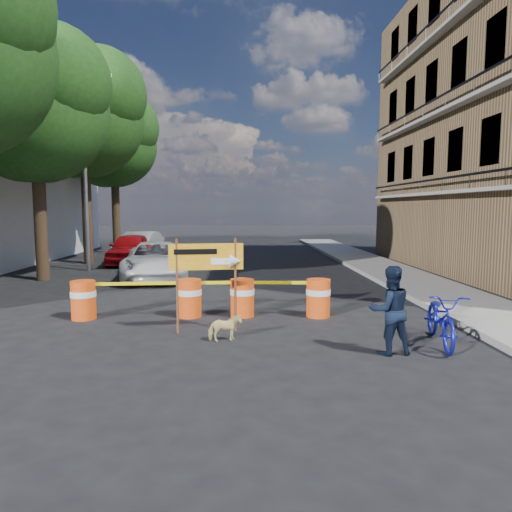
{
  "coord_description": "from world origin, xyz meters",
  "views": [
    {
      "loc": [
        0.24,
        -9.48,
        2.58
      ],
      "look_at": [
        0.69,
        2.67,
        1.3
      ],
      "focal_mm": 32.0,
      "sensor_mm": 36.0,
      "label": 1
    }
  ],
  "objects": [
    {
      "name": "dog",
      "position": [
        -0.04,
        -0.82,
        0.27
      ],
      "size": [
        0.68,
        0.43,
        0.53
      ],
      "primitive_type": "imported",
      "rotation": [
        0.0,
        0.0,
        1.8
      ],
      "color": "#E8D585",
      "rests_on": "ground"
    },
    {
      "name": "barrel_mid_right",
      "position": [
        0.31,
        1.22,
        0.47
      ],
      "size": [
        0.58,
        0.58,
        0.9
      ],
      "color": "#E34B0D",
      "rests_on": "ground"
    },
    {
      "name": "tree_mid_b",
      "position": [
        -6.73,
        12.0,
        6.71
      ],
      "size": [
        5.67,
        5.4,
        9.62
      ],
      "color": "#332316",
      "rests_on": "ground"
    },
    {
      "name": "bicycle",
      "position": [
        4.06,
        -1.17,
        0.97
      ],
      "size": [
        0.86,
        1.13,
        1.95
      ],
      "primitive_type": "imported",
      "rotation": [
        0.0,
        0.0,
        -0.19
      ],
      "color": "#151AB2",
      "rests_on": "ground"
    },
    {
      "name": "sedan_red",
      "position": [
        -4.8,
        11.78,
        0.71
      ],
      "size": [
        1.82,
        4.21,
        1.41
      ],
      "primitive_type": "imported",
      "rotation": [
        0.0,
        0.0,
        0.04
      ],
      "color": "#A60D13",
      "rests_on": "ground"
    },
    {
      "name": "pedestrian",
      "position": [
        2.9,
        -1.68,
        0.79
      ],
      "size": [
        0.83,
        0.68,
        1.58
      ],
      "primitive_type": "imported",
      "rotation": [
        0.0,
        0.0,
        3.25
      ],
      "color": "black",
      "rests_on": "ground"
    },
    {
      "name": "ground",
      "position": [
        0.0,
        0.0,
        0.0
      ],
      "size": [
        120.0,
        120.0,
        0.0
      ],
      "primitive_type": "plane",
      "color": "black",
      "rests_on": "ground"
    },
    {
      "name": "streetlamp",
      "position": [
        -5.93,
        9.5,
        4.38
      ],
      "size": [
        1.25,
        0.18,
        8.0
      ],
      "color": "gray",
      "rests_on": "ground"
    },
    {
      "name": "detour_sign",
      "position": [
        -0.23,
        -0.12,
        1.44
      ],
      "size": [
        1.52,
        0.32,
        1.97
      ],
      "rotation": [
        0.0,
        0.0,
        0.12
      ],
      "color": "#592D19",
      "rests_on": "ground"
    },
    {
      "name": "barrel_far_left",
      "position": [
        -3.39,
        1.1,
        0.47
      ],
      "size": [
        0.58,
        0.58,
        0.9
      ],
      "color": "#E34B0D",
      "rests_on": "ground"
    },
    {
      "name": "barrel_mid_left",
      "position": [
        -0.94,
        1.23,
        0.47
      ],
      "size": [
        0.58,
        0.58,
        0.9
      ],
      "color": "#E34B0D",
      "rests_on": "ground"
    },
    {
      "name": "barrel_far_right",
      "position": [
        2.12,
        1.12,
        0.47
      ],
      "size": [
        0.58,
        0.58,
        0.9
      ],
      "color": "#E34B0D",
      "rests_on": "ground"
    },
    {
      "name": "sedan_silver",
      "position": [
        -4.8,
        13.74,
        0.7
      ],
      "size": [
        1.89,
        4.36,
        1.39
      ],
      "primitive_type": "imported",
      "rotation": [
        0.0,
        0.0,
        -0.1
      ],
      "color": "silver",
      "rests_on": "ground"
    },
    {
      "name": "tree_mid_a",
      "position": [
        -6.74,
        7.0,
        6.01
      ],
      "size": [
        5.25,
        5.0,
        8.68
      ],
      "color": "#332316",
      "rests_on": "ground"
    },
    {
      "name": "sidewalk_east",
      "position": [
        6.2,
        6.0,
        0.07
      ],
      "size": [
        2.4,
        40.0,
        0.15
      ],
      "primitive_type": "cube",
      "color": "gray",
      "rests_on": "ground"
    },
    {
      "name": "tree_far",
      "position": [
        -6.74,
        17.0,
        6.22
      ],
      "size": [
        5.04,
        4.8,
        8.84
      ],
      "color": "#332316",
      "rests_on": "ground"
    },
    {
      "name": "suv_white",
      "position": [
        -2.8,
        7.21,
        0.67
      ],
      "size": [
        2.86,
        5.09,
        1.34
      ],
      "primitive_type": "imported",
      "rotation": [
        0.0,
        0.0,
        0.14
      ],
      "color": "silver",
      "rests_on": "ground"
    }
  ]
}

